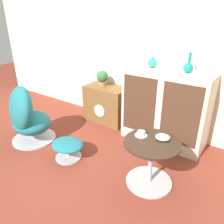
{
  "coord_description": "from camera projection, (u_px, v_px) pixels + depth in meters",
  "views": [
    {
      "loc": [
        1.55,
        -1.49,
        1.61
      ],
      "look_at": [
        0.18,
        0.43,
        0.55
      ],
      "focal_mm": 35.0,
      "sensor_mm": 36.0,
      "label": 1
    }
  ],
  "objects": [
    {
      "name": "ground_plane",
      "position": [
        78.0,
        163.0,
        2.59
      ],
      "size": [
        12.0,
        12.0,
        0.0
      ],
      "primitive_type": "plane",
      "color": "brown"
    },
    {
      "name": "wall_back",
      "position": [
        139.0,
        38.0,
        3.05
      ],
      "size": [
        6.4,
        0.06,
        2.6
      ],
      "color": "beige",
      "rests_on": "ground_plane"
    },
    {
      "name": "sideboard",
      "position": [
        166.0,
        107.0,
        2.86
      ],
      "size": [
        1.08,
        0.49,
        0.98
      ],
      "color": "beige",
      "rests_on": "ground_plane"
    },
    {
      "name": "tv_console",
      "position": [
        107.0,
        104.0,
        3.5
      ],
      "size": [
        0.69,
        0.4,
        0.58
      ],
      "color": "brown",
      "rests_on": "ground_plane"
    },
    {
      "name": "egg_chair",
      "position": [
        27.0,
        117.0,
        2.9
      ],
      "size": [
        0.72,
        0.69,
        0.81
      ],
      "color": "#B7B7BC",
      "rests_on": "ground_plane"
    },
    {
      "name": "ottoman",
      "position": [
        68.0,
        146.0,
        2.62
      ],
      "size": [
        0.4,
        0.34,
        0.23
      ],
      "color": "#B7B7BC",
      "rests_on": "ground_plane"
    },
    {
      "name": "coffee_table",
      "position": [
        151.0,
        161.0,
        2.18
      ],
      "size": [
        0.55,
        0.55,
        0.49
      ],
      "color": "#B7B7BC",
      "rests_on": "ground_plane"
    },
    {
      "name": "vase_leftmost",
      "position": [
        152.0,
        63.0,
        2.76
      ],
      "size": [
        0.12,
        0.12,
        0.14
      ],
      "color": "teal",
      "rests_on": "sideboard"
    },
    {
      "name": "vase_inner_left",
      "position": [
        188.0,
        67.0,
        2.52
      ],
      "size": [
        0.12,
        0.12,
        0.23
      ],
      "color": "#147A75",
      "rests_on": "sideboard"
    },
    {
      "name": "potted_plant",
      "position": [
        102.0,
        77.0,
        3.37
      ],
      "size": [
        0.18,
        0.18,
        0.24
      ],
      "color": "#996B4C",
      "rests_on": "tv_console"
    },
    {
      "name": "teacup",
      "position": [
        141.0,
        134.0,
        2.19
      ],
      "size": [
        0.13,
        0.13,
        0.05
      ],
      "color": "white",
      "rests_on": "coffee_table"
    },
    {
      "name": "bowl",
      "position": [
        163.0,
        137.0,
        2.13
      ],
      "size": [
        0.14,
        0.14,
        0.04
      ],
      "color": "beige",
      "rests_on": "coffee_table"
    }
  ]
}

